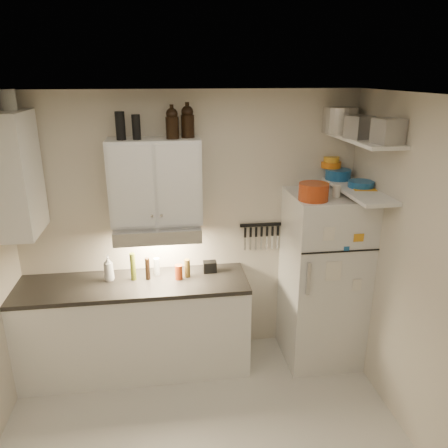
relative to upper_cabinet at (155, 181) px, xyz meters
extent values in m
cube|color=silver|center=(0.30, -1.33, 0.78)|extent=(3.20, 3.00, 0.02)
cube|color=beige|center=(0.30, 0.18, -0.53)|extent=(3.20, 0.02, 2.60)
cube|color=beige|center=(1.91, -1.33, -0.53)|extent=(0.02, 3.00, 2.60)
cube|color=white|center=(-0.25, -0.14, -1.39)|extent=(2.10, 0.60, 0.88)
cube|color=black|center=(-0.25, -0.14, -0.93)|extent=(2.10, 0.62, 0.04)
cube|color=white|center=(0.00, 0.00, 0.00)|extent=(0.80, 0.33, 0.75)
cube|color=white|center=(-1.14, -0.14, 0.12)|extent=(0.33, 0.55, 1.00)
cube|color=silver|center=(0.00, -0.06, -0.44)|extent=(0.76, 0.46, 0.12)
cube|color=silver|center=(1.55, -0.18, -0.98)|extent=(0.70, 0.68, 1.70)
cube|color=white|center=(1.75, -0.31, 0.38)|extent=(0.30, 0.95, 0.03)
cube|color=white|center=(1.75, -0.31, -0.07)|extent=(0.30, 0.95, 0.03)
cube|color=black|center=(1.00, 0.15, -0.51)|extent=(0.42, 0.02, 0.03)
cylinder|color=#AB3914|center=(1.33, -0.35, -0.05)|extent=(0.31, 0.31, 0.15)
cube|color=orange|center=(1.80, -0.28, -0.08)|extent=(0.23, 0.27, 0.08)
cylinder|color=silver|center=(1.56, -0.28, -0.07)|extent=(0.08, 0.08, 0.11)
cylinder|color=silver|center=(1.68, 0.04, 0.50)|extent=(0.40, 0.40, 0.23)
cube|color=#AAAAAD|center=(1.69, -0.34, 0.48)|extent=(0.23, 0.22, 0.19)
cube|color=#AAAAAD|center=(1.78, -0.65, 0.49)|extent=(0.22, 0.22, 0.19)
cylinder|color=#1A5693|center=(1.71, 0.06, 0.00)|extent=(0.24, 0.24, 0.10)
cylinder|color=orange|center=(1.67, 0.15, 0.07)|extent=(0.19, 0.19, 0.06)
cylinder|color=gold|center=(1.67, 0.15, 0.13)|extent=(0.15, 0.15, 0.05)
cylinder|color=#1A5693|center=(1.79, -0.26, -0.02)|extent=(0.26, 0.26, 0.06)
cylinder|color=black|center=(-0.13, -0.04, 0.48)|extent=(0.07, 0.07, 0.21)
cylinder|color=black|center=(-0.26, -0.05, 0.49)|extent=(0.09, 0.09, 0.23)
cylinder|color=silver|center=(-1.10, -0.09, 0.71)|extent=(0.13, 0.13, 0.16)
imported|color=white|center=(-0.46, -0.06, -0.77)|extent=(0.11, 0.11, 0.27)
cylinder|color=brown|center=(0.25, -0.08, -0.82)|extent=(0.07, 0.07, 0.17)
cylinder|color=#535B16|center=(-0.24, -0.08, -0.77)|extent=(0.06, 0.06, 0.26)
cylinder|color=black|center=(-0.11, -0.09, -0.80)|extent=(0.05, 0.05, 0.21)
cylinder|color=silver|center=(-0.03, 0.00, -0.82)|extent=(0.07, 0.07, 0.17)
cylinder|color=#AB3914|center=(0.17, -0.12, -0.84)|extent=(0.08, 0.08, 0.14)
cube|color=black|center=(0.47, -0.01, -0.85)|extent=(0.12, 0.09, 0.11)
camera|label=1|loc=(0.08, -3.80, 0.90)|focal=35.00mm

